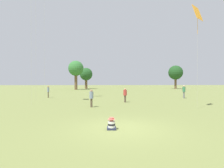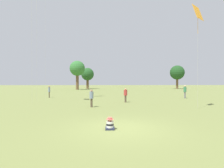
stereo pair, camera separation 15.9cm
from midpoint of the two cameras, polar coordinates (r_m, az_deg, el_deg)
ground_plane at (r=8.69m, az=3.42°, el=-14.22°), size 300.00×300.00×0.00m
seated_toddler at (r=8.41m, az=-0.12°, el=-13.05°), size 0.44×0.54×0.58m
person_standing_0 at (r=19.57m, az=4.66°, el=-3.29°), size 0.47×0.47×1.58m
person_standing_2 at (r=15.79m, az=-6.43°, el=-4.14°), size 0.49×0.49×1.59m
person_standing_3 at (r=26.63m, az=22.87°, el=-1.96°), size 0.42×0.42×1.84m
person_standing_4 at (r=27.05m, az=-19.66°, el=-1.98°), size 0.31×0.31×1.74m
kite_0 at (r=17.24m, az=26.49°, el=19.74°), size 1.28×1.16×8.65m
distant_tree_0 at (r=56.26m, az=-11.18°, el=4.89°), size 4.77×4.77×9.11m
distant_tree_1 at (r=66.75m, az=20.58°, el=3.47°), size 5.08×5.08×8.37m
distant_tree_2 at (r=63.84m, az=-7.91°, el=3.11°), size 4.55×4.55×7.56m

